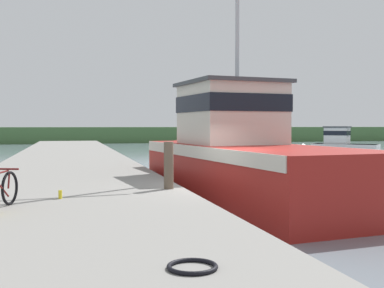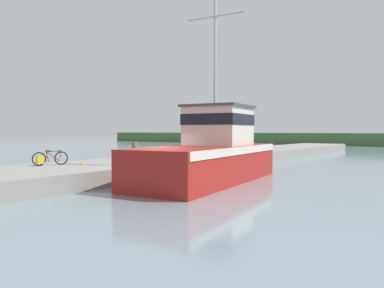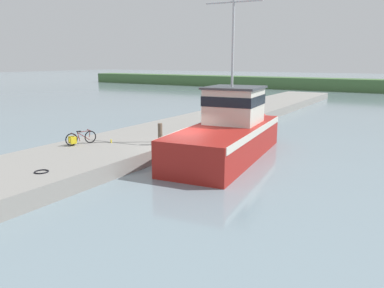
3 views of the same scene
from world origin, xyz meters
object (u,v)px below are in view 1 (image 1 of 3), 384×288
Objects in this scene: boat_white_moored at (341,145)px; fishing_boat_main at (240,156)px; water_bottle_by_bike at (60,194)px; mooring_post at (169,165)px.

fishing_boat_main is at bearing -172.70° from boat_white_moored.
boat_white_moored is at bearing 44.40° from fishing_boat_main.
boat_white_moored is (15.47, 19.21, -0.55)m from fishing_boat_main.
water_bottle_by_bike is at bearing -153.08° from fishing_boat_main.
mooring_post is at bearing -144.36° from fishing_boat_main.
mooring_post is at bearing -173.90° from boat_white_moored.
mooring_post is (-18.38, -21.87, 0.52)m from boat_white_moored.
boat_white_moored is 31.11m from water_bottle_by_bike.
boat_white_moored is 4.27× the size of mooring_post.
fishing_boat_main is 3.94m from mooring_post.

